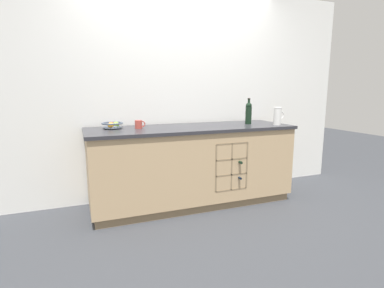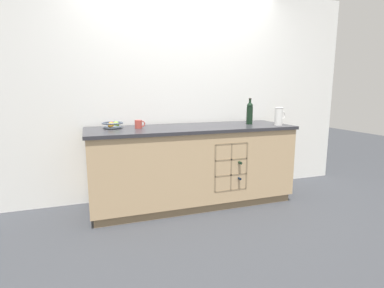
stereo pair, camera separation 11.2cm
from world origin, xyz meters
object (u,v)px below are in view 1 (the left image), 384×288
fruit_bowl (112,125)px  white_pitcher (278,116)px  standing_wine_bottle (249,113)px  ceramic_mug (139,124)px

fruit_bowl → white_pitcher: size_ratio=1.08×
fruit_bowl → standing_wine_bottle: bearing=-4.8°
white_pitcher → ceramic_mug: white_pitcher is taller
fruit_bowl → standing_wine_bottle: (1.60, -0.14, 0.10)m
ceramic_mug → standing_wine_bottle: bearing=-2.2°
white_pitcher → ceramic_mug: (-1.60, 0.26, -0.06)m
white_pitcher → standing_wine_bottle: standing_wine_bottle is taller
fruit_bowl → ceramic_mug: (0.27, -0.08, 0.00)m
fruit_bowl → standing_wine_bottle: size_ratio=0.73×
ceramic_mug → fruit_bowl: bearing=162.7°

